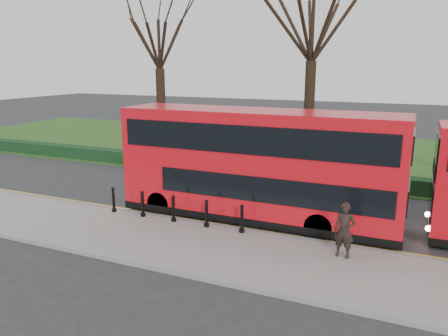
% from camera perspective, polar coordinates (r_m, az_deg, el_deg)
% --- Properties ---
extents(ground, '(120.00, 120.00, 0.00)m').
position_cam_1_polar(ground, '(18.11, -2.96, -6.27)').
color(ground, '#28282B').
rests_on(ground, ground).
extents(pavement, '(60.00, 4.00, 0.15)m').
position_cam_1_polar(pavement, '(15.64, -7.96, -9.34)').
color(pavement, gray).
rests_on(pavement, ground).
extents(kerb, '(60.00, 0.25, 0.16)m').
position_cam_1_polar(kerb, '(17.25, -4.46, -7.05)').
color(kerb, slate).
rests_on(kerb, ground).
extents(grass_verge, '(60.00, 18.00, 0.06)m').
position_cam_1_polar(grass_verge, '(31.76, 9.28, 2.21)').
color(grass_verge, '#2B4B19').
rests_on(grass_verge, ground).
extents(hedge, '(60.00, 0.90, 0.80)m').
position_cam_1_polar(hedge, '(24.01, 4.33, -0.36)').
color(hedge, black).
rests_on(hedge, ground).
extents(yellow_line_outer, '(60.00, 0.10, 0.01)m').
position_cam_1_polar(yellow_line_outer, '(17.52, -3.99, -6.95)').
color(yellow_line_outer, yellow).
rests_on(yellow_line_outer, ground).
extents(yellow_line_inner, '(60.00, 0.10, 0.01)m').
position_cam_1_polar(yellow_line_inner, '(17.69, -3.69, -6.75)').
color(yellow_line_inner, yellow).
rests_on(yellow_line_inner, ground).
extents(tree_left, '(6.79, 6.79, 10.60)m').
position_cam_1_polar(tree_left, '(29.75, -8.50, 16.36)').
color(tree_left, black).
rests_on(tree_left, ground).
extents(tree_mid, '(7.31, 7.31, 11.42)m').
position_cam_1_polar(tree_mid, '(25.95, 11.53, 18.03)').
color(tree_mid, black).
rests_on(tree_mid, ground).
extents(bollard_row, '(5.82, 0.15, 1.00)m').
position_cam_1_polar(bollard_row, '(17.01, -6.62, -5.34)').
color(bollard_row, black).
rests_on(bollard_row, pavement).
extents(bus_lead, '(11.01, 2.53, 4.38)m').
position_cam_1_polar(bus_lead, '(17.10, 4.41, 0.24)').
color(bus_lead, red).
rests_on(bus_lead, ground).
extents(pedestrian, '(0.69, 0.50, 1.78)m').
position_cam_1_polar(pedestrian, '(14.26, 15.45, -7.85)').
color(pedestrian, black).
rests_on(pedestrian, pavement).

